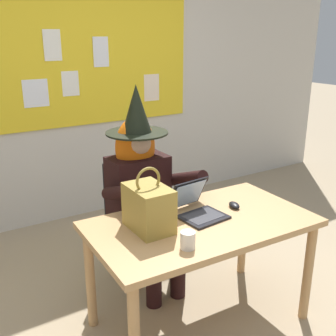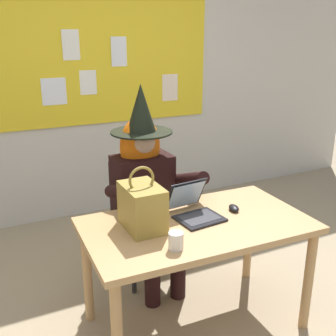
{
  "view_description": "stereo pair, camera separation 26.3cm",
  "coord_description": "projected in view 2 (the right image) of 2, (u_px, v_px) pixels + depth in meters",
  "views": [
    {
      "loc": [
        -1.36,
        -1.67,
        1.8
      ],
      "look_at": [
        -0.03,
        0.45,
        0.98
      ],
      "focal_mm": 43.46,
      "sensor_mm": 36.0,
      "label": 1
    },
    {
      "loc": [
        -1.13,
        -1.8,
        1.8
      ],
      "look_at": [
        -0.03,
        0.45,
        0.98
      ],
      "focal_mm": 43.46,
      "sensor_mm": 36.0,
      "label": 2
    }
  ],
  "objects": [
    {
      "name": "ground_plane",
      "position": [
        204.0,
        334.0,
        2.57
      ],
      "size": [
        24.0,
        24.0,
        0.0
      ],
      "primitive_type": "plane",
      "color": "tan"
    },
    {
      "name": "coffee_mug",
      "position": [
        176.0,
        241.0,
        2.13
      ],
      "size": [
        0.08,
        0.08,
        0.09
      ],
      "primitive_type": "cylinder",
      "color": "silver",
      "rests_on": "desk_main"
    },
    {
      "name": "laptop",
      "position": [
        194.0,
        209.0,
        2.51
      ],
      "size": [
        0.3,
        0.34,
        0.21
      ],
      "rotation": [
        0.0,
        0.0,
        0.1
      ],
      "color": "black",
      "rests_on": "desk_main"
    },
    {
      "name": "wall_back_bulletin",
      "position": [
        94.0,
        76.0,
        3.98
      ],
      "size": [
        6.76,
        2.23,
        2.81
      ],
      "color": "beige",
      "rests_on": "ground"
    },
    {
      "name": "chair_at_desk",
      "position": [
        140.0,
        212.0,
        3.11
      ],
      "size": [
        0.44,
        0.44,
        0.9
      ],
      "rotation": [
        0.0,
        0.0,
        -1.53
      ],
      "color": "black",
      "rests_on": "ground"
    },
    {
      "name": "person_costumed",
      "position": [
        146.0,
        181.0,
        2.92
      ],
      "size": [
        0.6,
        0.68,
        1.48
      ],
      "rotation": [
        0.0,
        0.0,
        -1.56
      ],
      "color": "black",
      "rests_on": "ground"
    },
    {
      "name": "desk_main",
      "position": [
        197.0,
        236.0,
        2.47
      ],
      "size": [
        1.38,
        0.8,
        0.73
      ],
      "rotation": [
        0.0,
        0.0,
        -0.03
      ],
      "color": "tan",
      "rests_on": "ground"
    },
    {
      "name": "handbag",
      "position": [
        142.0,
        207.0,
        2.34
      ],
      "size": [
        0.2,
        0.3,
        0.38
      ],
      "rotation": [
        0.0,
        0.0,
        0.17
      ],
      "color": "olive",
      "rests_on": "desk_main"
    },
    {
      "name": "computer_mouse",
      "position": [
        234.0,
        208.0,
        2.6
      ],
      "size": [
        0.09,
        0.12,
        0.03
      ],
      "primitive_type": "ellipsoid",
      "rotation": [
        0.0,
        0.0,
        -0.29
      ],
      "color": "black",
      "rests_on": "desk_main"
    }
  ]
}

